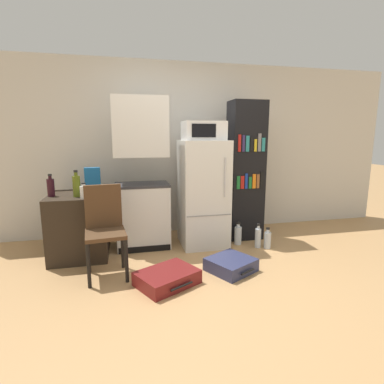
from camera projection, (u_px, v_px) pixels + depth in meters
ground_plane at (225, 290)px, 2.90m from camera, size 24.00×24.00×0.00m
wall_back at (196, 149)px, 4.62m from camera, size 6.40×0.10×2.53m
side_table at (80, 225)px, 3.69m from camera, size 0.67×0.74×0.78m
kitchen_hutch at (142, 179)px, 3.89m from camera, size 0.70×0.47×1.95m
refrigerator at (203, 193)px, 4.03m from camera, size 0.61×0.64×1.41m
microwave at (203, 131)px, 3.88m from camera, size 0.53×0.40×0.24m
bookshelf at (245, 171)px, 4.25m from camera, size 0.48×0.36×1.94m
bottle_olive_oil at (77, 186)px, 3.45m from camera, size 0.09×0.09×0.31m
bottle_wine_dark at (51, 187)px, 3.47m from camera, size 0.08×0.08×0.26m
bottle_milk_white at (84, 192)px, 3.37m from camera, size 0.09×0.09×0.18m
cereal_box at (93, 179)px, 3.80m from camera, size 0.19×0.07×0.30m
chair at (105, 223)px, 3.15m from camera, size 0.44×0.45×0.96m
suitcase_large_flat at (231, 265)px, 3.31m from camera, size 0.60×0.59×0.14m
suitcase_small_flat at (167, 278)px, 3.00m from camera, size 0.70×0.64×0.14m
water_bottle_front at (267, 240)px, 3.96m from camera, size 0.09×0.09×0.28m
water_bottle_middle at (258, 237)px, 3.99m from camera, size 0.08×0.08×0.33m
water_bottle_back at (238, 235)px, 4.11m from camera, size 0.10×0.10×0.31m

